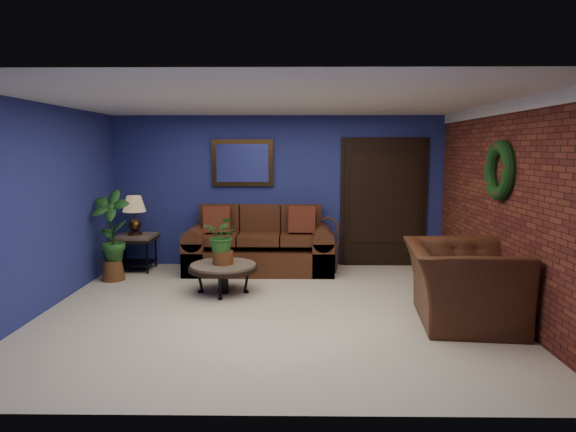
{
  "coord_description": "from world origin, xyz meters",
  "views": [
    {
      "loc": [
        0.27,
        -6.05,
        1.95
      ],
      "look_at": [
        0.18,
        0.55,
        1.09
      ],
      "focal_mm": 32.0,
      "sensor_mm": 36.0,
      "label": 1
    }
  ],
  "objects_px": {
    "sofa": "(260,249)",
    "side_chair": "(327,240)",
    "coffee_table": "(223,268)",
    "armchair": "(462,284)",
    "end_table": "(136,243)",
    "table_lamp": "(134,210)"
  },
  "relations": [
    {
      "from": "table_lamp",
      "to": "side_chair",
      "type": "distance_m",
      "value": 3.13
    },
    {
      "from": "side_chair",
      "to": "armchair",
      "type": "xyz_separation_m",
      "value": [
        1.36,
        -2.52,
        -0.04
      ]
    },
    {
      "from": "end_table",
      "to": "table_lamp",
      "type": "distance_m",
      "value": 0.53
    },
    {
      "from": "coffee_table",
      "to": "armchair",
      "type": "distance_m",
      "value": 3.08
    },
    {
      "from": "armchair",
      "to": "end_table",
      "type": "bearing_deg",
      "value": 66.94
    },
    {
      "from": "sofa",
      "to": "armchair",
      "type": "xyz_separation_m",
      "value": [
        2.44,
        -2.49,
        0.1
      ]
    },
    {
      "from": "sofa",
      "to": "side_chair",
      "type": "distance_m",
      "value": 1.09
    },
    {
      "from": "coffee_table",
      "to": "table_lamp",
      "type": "xyz_separation_m",
      "value": [
        -1.6,
        1.31,
        0.63
      ]
    },
    {
      "from": "sofa",
      "to": "end_table",
      "type": "height_order",
      "value": "sofa"
    },
    {
      "from": "sofa",
      "to": "armchair",
      "type": "bearing_deg",
      "value": -45.54
    },
    {
      "from": "coffee_table",
      "to": "end_table",
      "type": "relative_size",
      "value": 1.47
    },
    {
      "from": "coffee_table",
      "to": "side_chair",
      "type": "distance_m",
      "value": 2.03
    },
    {
      "from": "table_lamp",
      "to": "armchair",
      "type": "xyz_separation_m",
      "value": [
        4.45,
        -2.45,
        -0.53
      ]
    },
    {
      "from": "table_lamp",
      "to": "coffee_table",
      "type": "bearing_deg",
      "value": -39.33
    },
    {
      "from": "sofa",
      "to": "end_table",
      "type": "bearing_deg",
      "value": -178.92
    },
    {
      "from": "sofa",
      "to": "table_lamp",
      "type": "xyz_separation_m",
      "value": [
        -2.01,
        -0.04,
        0.63
      ]
    },
    {
      "from": "armchair",
      "to": "table_lamp",
      "type": "bearing_deg",
      "value": 66.94
    },
    {
      "from": "coffee_table",
      "to": "table_lamp",
      "type": "relative_size",
      "value": 1.54
    },
    {
      "from": "end_table",
      "to": "side_chair",
      "type": "distance_m",
      "value": 3.09
    },
    {
      "from": "sofa",
      "to": "armchair",
      "type": "distance_m",
      "value": 3.49
    },
    {
      "from": "side_chair",
      "to": "coffee_table",
      "type": "bearing_deg",
      "value": -130.02
    },
    {
      "from": "sofa",
      "to": "armchair",
      "type": "relative_size",
      "value": 1.71
    }
  ]
}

